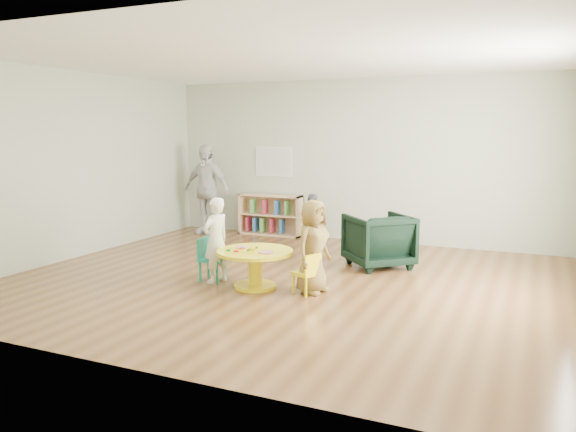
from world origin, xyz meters
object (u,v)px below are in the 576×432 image
object	(u,v)px
child_left	(216,240)
toddler	(311,218)
adult_caretaker	(206,189)
armchair	(379,240)
kid_chair_left	(210,258)
child_right	(313,247)
activity_table	(255,262)
kid_chair_right	(308,272)
bookshelf	(270,215)

from	to	relation	value
child_left	toddler	world-z (taller)	child_left
adult_caretaker	armchair	bearing A→B (deg)	-14.33
kid_chair_left	child_left	world-z (taller)	child_left
child_right	armchair	bearing A→B (deg)	-0.21
kid_chair_left	child_right	world-z (taller)	child_right
activity_table	child_right	xyz separation A→B (m)	(0.73, 0.09, 0.23)
armchair	activity_table	bearing A→B (deg)	14.02
kid_chair_left	child_left	size ratio (longest dim) A/B	0.51
child_left	kid_chair_right	bearing A→B (deg)	104.89
activity_table	child_right	world-z (taller)	child_right
kid_chair_left	kid_chair_right	size ratio (longest dim) A/B	1.12
child_left	kid_chair_left	bearing A→B (deg)	-92.59
armchair	adult_caretaker	bearing A→B (deg)	-61.46
kid_chair_right	toddler	world-z (taller)	toddler
child_right	toddler	world-z (taller)	child_right
child_left	toddler	size ratio (longest dim) A/B	1.29
activity_table	toddler	distance (m)	3.02
armchair	child_right	xyz separation A→B (m)	(-0.38, -1.58, 0.18)
kid_chair_right	child_left	size ratio (longest dim) A/B	0.46
child_left	adult_caretaker	size ratio (longest dim) A/B	0.65
armchair	bookshelf	bearing A→B (deg)	-75.96
armchair	child_left	xyz separation A→B (m)	(-1.67, -1.64, 0.16)
kid_chair_right	bookshelf	bearing A→B (deg)	55.75
armchair	child_left	distance (m)	2.35
child_left	child_right	size ratio (longest dim) A/B	0.97
activity_table	adult_caretaker	world-z (taller)	adult_caretaker
bookshelf	child_left	size ratio (longest dim) A/B	1.10
bookshelf	armchair	bearing A→B (deg)	-33.44
bookshelf	child_right	distance (m)	3.86
kid_chair_left	child_left	distance (m)	0.28
activity_table	bookshelf	size ratio (longest dim) A/B	0.78
child_left	child_right	xyz separation A→B (m)	(1.29, 0.06, 0.02)
kid_chair_right	child_left	distance (m)	1.30
child_left	child_right	distance (m)	1.29
kid_chair_right	child_right	world-z (taller)	child_right
adult_caretaker	bookshelf	bearing A→B (deg)	24.14
toddler	adult_caretaker	bearing A→B (deg)	1.37
bookshelf	kid_chair_right	bearing A→B (deg)	-57.75
child_right	bookshelf	bearing A→B (deg)	46.48
armchair	child_right	size ratio (longest dim) A/B	0.75
toddler	child_right	bearing A→B (deg)	111.30
kid_chair_left	kid_chair_right	xyz separation A→B (m)	(1.40, -0.08, -0.03)
kid_chair_left	kid_chair_right	world-z (taller)	kid_chair_left
bookshelf	armchair	distance (m)	2.98
activity_table	kid_chair_left	xyz separation A→B (m)	(-0.69, 0.07, -0.03)
child_right	adult_caretaker	distance (m)	4.31
activity_table	adult_caretaker	xyz separation A→B (m)	(-2.52, 2.91, 0.51)
kid_chair_left	bookshelf	bearing A→B (deg)	-173.94
kid_chair_right	adult_caretaker	distance (m)	4.39
child_right	kid_chair_left	bearing A→B (deg)	104.02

